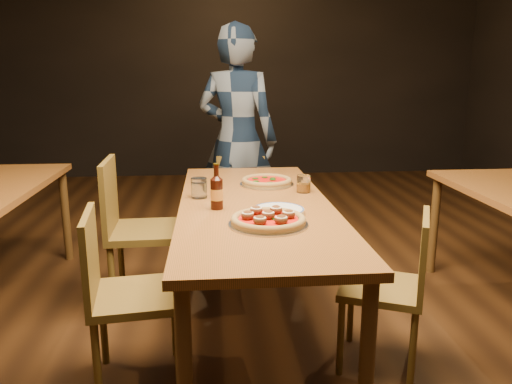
{
  "coord_description": "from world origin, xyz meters",
  "views": [
    {
      "loc": [
        -0.22,
        -2.57,
        1.43
      ],
      "look_at": [
        0.0,
        -0.05,
        0.82
      ],
      "focal_mm": 35.0,
      "sensor_mm": 36.0,
      "label": 1
    }
  ],
  "objects": [
    {
      "name": "chair_main_nw",
      "position": [
        -0.58,
        -0.41,
        0.44
      ],
      "size": [
        0.45,
        0.45,
        0.87
      ],
      "primitive_type": null,
      "rotation": [
        0.0,
        0.0,
        1.7
      ],
      "color": "brown",
      "rests_on": "ground"
    },
    {
      "name": "ground",
      "position": [
        0.0,
        0.0,
        0.0
      ],
      "size": [
        9.0,
        9.0,
        0.0
      ],
      "primitive_type": "plane",
      "color": "black"
    },
    {
      "name": "water_glass",
      "position": [
        -0.3,
        0.13,
        0.81
      ],
      "size": [
        0.09,
        0.09,
        0.11
      ],
      "primitive_type": "cylinder",
      "color": "white",
      "rests_on": "table_main"
    },
    {
      "name": "chair_end",
      "position": [
        -0.01,
        1.15,
        0.41
      ],
      "size": [
        0.4,
        0.4,
        0.82
      ],
      "primitive_type": null,
      "rotation": [
        0.0,
        0.0,
        -0.04
      ],
      "color": "brown",
      "rests_on": "ground"
    },
    {
      "name": "pizza_margherita",
      "position": [
        0.11,
        0.43,
        0.77
      ],
      "size": [
        0.33,
        0.33,
        0.04
      ],
      "rotation": [
        0.0,
        0.0,
        -0.43
      ],
      "color": "#B7B7BF",
      "rests_on": "table_main"
    },
    {
      "name": "chair_main_sw",
      "position": [
        -0.64,
        0.41,
        0.48
      ],
      "size": [
        0.47,
        0.47,
        0.97
      ],
      "primitive_type": null,
      "rotation": [
        0.0,
        0.0,
        1.61
      ],
      "color": "brown",
      "rests_on": "ground"
    },
    {
      "name": "plate_stack",
      "position": [
        0.09,
        -0.22,
        0.76
      ],
      "size": [
        0.26,
        0.26,
        0.02
      ],
      "primitive_type": "cylinder",
      "color": "white",
      "rests_on": "table_main"
    },
    {
      "name": "amber_glass",
      "position": [
        0.3,
        0.21,
        0.8
      ],
      "size": [
        0.08,
        0.08,
        0.1
      ],
      "primitive_type": "cylinder",
      "color": "#B06413",
      "rests_on": "table_main"
    },
    {
      "name": "beer_bottle",
      "position": [
        -0.21,
        -0.11,
        0.83
      ],
      "size": [
        0.06,
        0.06,
        0.23
      ],
      "rotation": [
        0.0,
        0.0,
        0.12
      ],
      "color": "black",
      "rests_on": "table_main"
    },
    {
      "name": "chair_main_e",
      "position": [
        0.59,
        -0.38,
        0.41
      ],
      "size": [
        0.51,
        0.51,
        0.82
      ],
      "primitive_type": null,
      "rotation": [
        0.0,
        0.0,
        -1.99
      ],
      "color": "brown",
      "rests_on": "ground"
    },
    {
      "name": "pizza_meatball",
      "position": [
        0.02,
        -0.4,
        0.78
      ],
      "size": [
        0.37,
        0.37,
        0.07
      ],
      "rotation": [
        0.0,
        0.0,
        -0.25
      ],
      "color": "#B7B7BF",
      "rests_on": "table_main"
    },
    {
      "name": "diner",
      "position": [
        -0.02,
        1.41,
        0.9
      ],
      "size": [
        0.77,
        0.65,
        1.8
      ],
      "primitive_type": "imported",
      "rotation": [
        0.0,
        0.0,
        2.74
      ],
      "color": "black",
      "rests_on": "ground"
    },
    {
      "name": "table_main",
      "position": [
        0.0,
        0.0,
        0.68
      ],
      "size": [
        0.8,
        2.0,
        0.75
      ],
      "color": "brown",
      "rests_on": "ground"
    }
  ]
}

